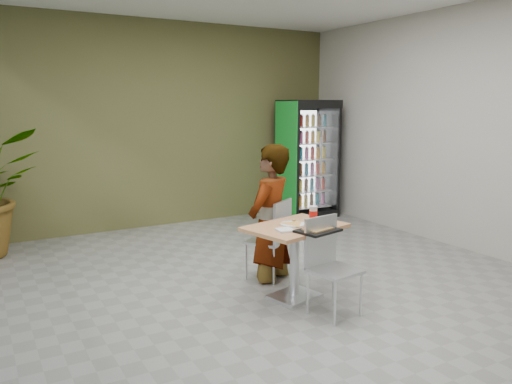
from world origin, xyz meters
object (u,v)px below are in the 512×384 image
(cafeteria_tray, at_px, (318,231))
(chair_far, at_px, (275,233))
(seated_woman, at_px, (269,226))
(soda_cup, at_px, (313,214))
(beverage_fridge, at_px, (308,159))
(chair_near, at_px, (328,258))
(dining_table, at_px, (295,247))

(cafeteria_tray, bearing_deg, chair_far, 85.28)
(seated_woman, height_order, soda_cup, seated_woman)
(seated_woman, bearing_deg, beverage_fridge, -164.02)
(cafeteria_tray, distance_m, beverage_fridge, 4.04)
(soda_cup, relative_size, cafeteria_tray, 0.39)
(chair_far, relative_size, chair_near, 0.99)
(cafeteria_tray, height_order, beverage_fridge, beverage_fridge)
(seated_woman, bearing_deg, chair_near, 58.89)
(chair_far, xyz_separation_m, beverage_fridge, (2.19, 2.46, 0.47))
(chair_far, height_order, soda_cup, soda_cup)
(seated_woman, xyz_separation_m, beverage_fridge, (2.24, 2.43, 0.39))
(dining_table, relative_size, beverage_fridge, 0.53)
(seated_woman, height_order, beverage_fridge, beverage_fridge)
(chair_far, bearing_deg, chair_near, 56.09)
(chair_near, height_order, soda_cup, same)
(soda_cup, height_order, beverage_fridge, beverage_fridge)
(soda_cup, bearing_deg, dining_table, -164.54)
(soda_cup, bearing_deg, seated_woman, 110.86)
(chair_near, relative_size, soda_cup, 5.94)
(dining_table, bearing_deg, beverage_fridge, 52.73)
(dining_table, height_order, chair_near, chair_near)
(chair_far, xyz_separation_m, seated_woman, (-0.05, 0.03, 0.08))
(chair_far, height_order, beverage_fridge, beverage_fridge)
(chair_near, bearing_deg, cafeteria_tray, 95.60)
(seated_woman, bearing_deg, chair_far, 116.84)
(seated_woman, relative_size, beverage_fridge, 0.91)
(dining_table, height_order, beverage_fridge, beverage_fridge)
(chair_far, relative_size, soda_cup, 5.90)
(dining_table, relative_size, soda_cup, 6.96)
(dining_table, height_order, seated_woman, seated_woman)
(chair_near, bearing_deg, seated_woman, 82.19)
(beverage_fridge, bearing_deg, soda_cup, -123.15)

